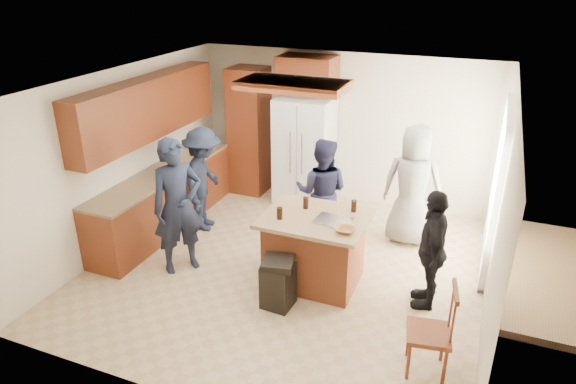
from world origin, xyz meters
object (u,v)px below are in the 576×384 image
at_px(person_counter, 204,180).
at_px(trash_bin, 278,282).
at_px(refrigerator, 304,151).
at_px(spindle_chair, 431,333).
at_px(person_front_left, 178,206).
at_px(person_side_right, 432,249).
at_px(person_behind_right, 413,186).
at_px(person_behind_left, 322,192).
at_px(kitchen_island, 314,249).

relative_size(person_counter, trash_bin, 2.55).
relative_size(refrigerator, spindle_chair, 1.81).
bearing_deg(person_front_left, trash_bin, -62.25).
bearing_deg(trash_bin, refrigerator, 104.58).
bearing_deg(person_side_right, person_behind_right, -171.19).
height_order(refrigerator, trash_bin, refrigerator).
xyz_separation_m(person_counter, spindle_chair, (3.63, -1.86, -0.35)).
distance_m(person_behind_right, person_counter, 3.07).
xyz_separation_m(person_behind_left, spindle_chair, (1.84, -2.11, -0.34)).
relative_size(person_side_right, person_counter, 0.93).
bearing_deg(person_front_left, person_behind_right, -16.25).
xyz_separation_m(refrigerator, spindle_chair, (2.57, -3.37, -0.45)).
bearing_deg(spindle_chair, trash_bin, 166.48).
xyz_separation_m(refrigerator, kitchen_island, (0.99, -2.28, -0.43)).
xyz_separation_m(person_behind_right, spindle_chair, (0.65, -2.61, -0.43)).
height_order(kitchen_island, trash_bin, kitchen_island).
bearing_deg(person_behind_left, person_counter, 0.67).
relative_size(kitchen_island, spindle_chair, 1.29).
xyz_separation_m(person_front_left, kitchen_island, (1.75, 0.35, -0.44)).
xyz_separation_m(person_behind_right, refrigerator, (-1.92, 0.76, 0.01)).
distance_m(person_behind_left, refrigerator, 1.46).
xyz_separation_m(person_behind_right, kitchen_island, (-0.94, -1.52, -0.41)).
bearing_deg(spindle_chair, person_side_right, 98.81).
bearing_deg(person_behind_left, person_behind_right, -164.42).
height_order(person_counter, spindle_chair, person_counter).
height_order(person_behind_right, trash_bin, person_behind_right).
bearing_deg(kitchen_island, spindle_chair, -34.40).
xyz_separation_m(person_front_left, trash_bin, (1.52, -0.30, -0.59)).
height_order(person_behind_left, person_side_right, person_behind_left).
bearing_deg(person_behind_left, refrigerator, -66.98).
bearing_deg(person_front_left, kitchen_island, -39.78).
bearing_deg(person_side_right, spindle_chair, -0.30).
height_order(person_behind_right, spindle_chair, person_behind_right).
distance_m(person_behind_left, person_behind_right, 1.29).
distance_m(person_behind_left, kitchen_island, 1.10).
xyz_separation_m(person_behind_left, trash_bin, (0.03, -1.67, -0.47)).
bearing_deg(refrigerator, spindle_chair, -52.65).
bearing_deg(person_front_left, person_counter, 53.37).
bearing_deg(person_counter, person_front_left, -178.33).
distance_m(person_behind_right, spindle_chair, 2.72).
xyz_separation_m(person_side_right, kitchen_island, (-1.41, -0.06, -0.27)).
bearing_deg(refrigerator, person_behind_left, -59.86).
relative_size(person_behind_right, refrigerator, 0.98).
height_order(person_behind_left, trash_bin, person_behind_left).
distance_m(person_front_left, kitchen_island, 1.83).
bearing_deg(trash_bin, person_side_right, 23.50).
bearing_deg(person_front_left, person_behind_left, -8.52).
bearing_deg(person_behind_right, refrigerator, -20.47).
xyz_separation_m(person_behind_right, person_side_right, (0.47, -1.46, -0.14)).
distance_m(person_front_left, person_behind_right, 3.27).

